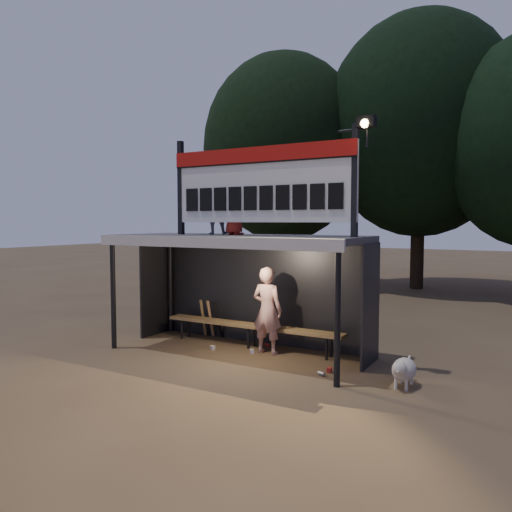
{
  "coord_description": "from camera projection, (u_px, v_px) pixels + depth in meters",
  "views": [
    {
      "loc": [
        5.1,
        -8.18,
        2.59
      ],
      "look_at": [
        0.2,
        0.4,
        1.9
      ],
      "focal_mm": 35.0,
      "sensor_mm": 36.0,
      "label": 1
    }
  ],
  "objects": [
    {
      "name": "bats",
      "position": [
        210.0,
        319.0,
        11.06
      ],
      "size": [
        0.48,
        0.33,
        0.84
      ],
      "color": "olive",
      "rests_on": "ground"
    },
    {
      "name": "litter",
      "position": [
        273.0,
        356.0,
        9.42
      ],
      "size": [
        2.71,
        1.37,
        0.08
      ],
      "color": "red",
      "rests_on": "ground"
    },
    {
      "name": "dugout_shelter",
      "position": [
        243.0,
        259.0,
        9.87
      ],
      "size": [
        5.1,
        2.08,
        2.32
      ],
      "color": "#404043",
      "rests_on": "ground"
    },
    {
      "name": "bench",
      "position": [
        251.0,
        326.0,
        10.23
      ],
      "size": [
        4.0,
        0.35,
        0.48
      ],
      "color": "#997948",
      "rests_on": "ground"
    },
    {
      "name": "child_a",
      "position": [
        216.0,
        207.0,
        10.13
      ],
      "size": [
        0.65,
        0.57,
        1.13
      ],
      "primitive_type": "imported",
      "rotation": [
        0.0,
        0.0,
        3.45
      ],
      "color": "gray",
      "rests_on": "dugout_shelter"
    },
    {
      "name": "tree_mid",
      "position": [
        420.0,
        126.0,
        18.82
      ],
      "size": [
        7.22,
        7.22,
        10.36
      ],
      "color": "black",
      "rests_on": "ground"
    },
    {
      "name": "scoreboard_assembly",
      "position": [
        262.0,
        182.0,
        9.27
      ],
      "size": [
        4.1,
        0.27,
        1.99
      ],
      "color": "black",
      "rests_on": "dugout_shelter"
    },
    {
      "name": "dog",
      "position": [
        404.0,
        370.0,
        7.77
      ],
      "size": [
        0.36,
        0.81,
        0.49
      ],
      "color": "beige",
      "rests_on": "ground"
    },
    {
      "name": "child_b",
      "position": [
        235.0,
        209.0,
        9.77
      ],
      "size": [
        0.59,
        0.5,
        1.04
      ],
      "primitive_type": "imported",
      "rotation": [
        0.0,
        0.0,
        2.75
      ],
      "color": "#A02118",
      "rests_on": "dugout_shelter"
    },
    {
      "name": "player",
      "position": [
        267.0,
        310.0,
        9.72
      ],
      "size": [
        0.63,
        0.42,
        1.71
      ],
      "primitive_type": "imported",
      "rotation": [
        0.0,
        0.0,
        3.13
      ],
      "color": "silver",
      "rests_on": "ground"
    },
    {
      "name": "ground",
      "position": [
        237.0,
        353.0,
        9.79
      ],
      "size": [
        80.0,
        80.0,
        0.0
      ],
      "primitive_type": "plane",
      "color": "#4F3C27",
      "rests_on": "ground"
    },
    {
      "name": "tree_left",
      "position": [
        284.0,
        148.0,
        20.04
      ],
      "size": [
        6.46,
        6.46,
        9.27
      ],
      "color": "black",
      "rests_on": "ground"
    }
  ]
}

